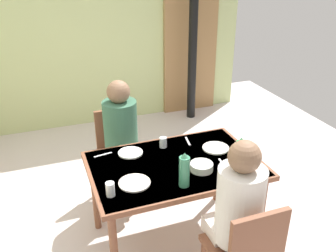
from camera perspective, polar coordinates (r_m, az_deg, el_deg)
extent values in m
plane|color=silver|center=(3.26, -7.25, -17.28)|extent=(6.51, 6.51, 0.00)
cube|color=#B9C986|center=(4.97, -15.25, 13.94)|extent=(4.79, 0.10, 2.55)
cube|color=#987043|center=(5.37, 3.51, 12.57)|extent=(0.80, 0.05, 2.00)
cylinder|color=black|center=(5.03, 3.92, 14.89)|extent=(0.12, 0.12, 2.55)
cube|color=brown|center=(2.84, 1.06, -6.15)|extent=(1.30, 0.86, 0.04)
cube|color=#DDAB98|center=(2.83, 1.07, -5.82)|extent=(1.24, 0.82, 0.00)
cylinder|color=brown|center=(3.03, 14.09, -13.21)|extent=(0.06, 0.06, 0.69)
cylinder|color=brown|center=(3.22, -11.19, -10.34)|extent=(0.06, 0.06, 0.69)
cylinder|color=brown|center=(3.52, 7.70, -6.56)|extent=(0.06, 0.06, 0.69)
cube|color=brown|center=(2.57, 10.95, -18.21)|extent=(0.40, 0.40, 0.04)
cube|color=brown|center=(2.32, 13.74, -17.21)|extent=(0.38, 0.04, 0.42)
cube|color=brown|center=(3.49, -7.23, -4.83)|extent=(0.40, 0.40, 0.04)
cube|color=brown|center=(3.55, -8.11, -0.51)|extent=(0.38, 0.04, 0.42)
cylinder|color=brown|center=(3.52, -3.62, -9.12)|extent=(0.04, 0.04, 0.41)
cylinder|color=brown|center=(3.46, -9.09, -10.15)|extent=(0.04, 0.04, 0.41)
cylinder|color=brown|center=(3.80, -5.14, -6.36)|extent=(0.04, 0.04, 0.41)
cylinder|color=brown|center=(3.74, -10.20, -7.25)|extent=(0.04, 0.04, 0.41)
cube|color=silver|center=(2.63, 9.24, -15.08)|extent=(0.30, 0.22, 0.12)
cylinder|color=silver|center=(2.39, 10.98, -11.91)|extent=(0.30, 0.30, 0.52)
sphere|color=#846047|center=(2.20, 11.73, -4.65)|extent=(0.20, 0.20, 0.20)
cube|color=#3F644D|center=(3.33, -6.62, -5.26)|extent=(0.30, 0.22, 0.12)
cylinder|color=#38664C|center=(3.30, -7.32, -0.45)|extent=(0.30, 0.30, 0.52)
sphere|color=#846047|center=(3.16, -7.67, 5.25)|extent=(0.20, 0.20, 0.20)
cylinder|color=#3D8964|center=(2.53, 2.52, -7.06)|extent=(0.07, 0.07, 0.22)
cone|color=#418B65|center=(2.46, 2.58, -4.52)|extent=(0.05, 0.05, 0.03)
cylinder|color=#339752|center=(2.68, 11.00, -4.98)|extent=(0.07, 0.07, 0.27)
cone|color=#308E57|center=(2.60, 11.27, -2.11)|extent=(0.05, 0.05, 0.04)
cylinder|color=silver|center=(2.75, 5.20, -6.27)|extent=(0.17, 0.17, 0.05)
cylinder|color=white|center=(2.61, -5.19, -8.73)|extent=(0.22, 0.22, 0.01)
cylinder|color=white|center=(2.98, -5.81, -4.12)|extent=(0.20, 0.20, 0.01)
cylinder|color=white|center=(3.05, 7.38, -3.38)|extent=(0.22, 0.22, 0.01)
cylinder|color=silver|center=(3.03, -0.76, -2.54)|extent=(0.06, 0.06, 0.09)
cylinder|color=silver|center=(2.49, -8.90, -9.62)|extent=(0.06, 0.06, 0.10)
cube|color=silver|center=(2.98, -10.01, -4.39)|extent=(0.15, 0.04, 0.00)
cube|color=silver|center=(2.86, 8.43, -5.76)|extent=(0.03, 0.15, 0.00)
cube|color=silver|center=(3.15, 3.06, -2.35)|extent=(0.04, 0.15, 0.00)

